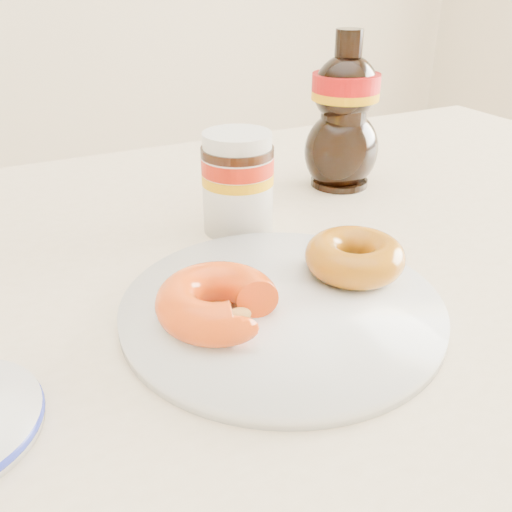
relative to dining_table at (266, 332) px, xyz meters
name	(u,v)px	position (x,y,z in m)	size (l,w,h in m)	color
dining_table	(266,332)	(0.00, 0.00, 0.00)	(1.40, 0.90, 0.75)	#FEE6C1
plate	(282,307)	(-0.03, -0.09, 0.09)	(0.28, 0.28, 0.01)	white
donut_bitten	(217,302)	(-0.09, -0.09, 0.11)	(0.10, 0.10, 0.04)	#F64C0D
donut_whole	(355,256)	(0.05, -0.07, 0.11)	(0.09, 0.09, 0.03)	#A4510A
nutella_jar	(238,179)	(0.01, 0.09, 0.14)	(0.08, 0.08, 0.11)	white
syrup_bottle	(344,111)	(0.20, 0.16, 0.18)	(0.10, 0.09, 0.20)	black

